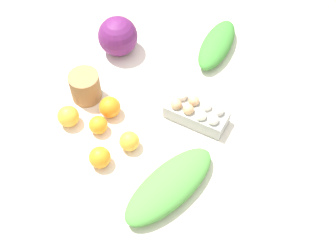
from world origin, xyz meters
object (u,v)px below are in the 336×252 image
object	(u,v)px
orange_1	(98,125)
orange_3	(129,141)
egg_carton	(197,112)
greens_bunch_kale	(217,45)
orange_0	(110,107)
greens_bunch_scallion	(169,186)
orange_4	(100,157)
paper_bag	(85,86)
cabbage_purple	(118,36)
orange_2	(68,116)

from	to	relation	value
orange_1	orange_3	xyz separation A→B (m)	(0.08, 0.11, 0.00)
egg_carton	greens_bunch_kale	bearing A→B (deg)	102.45
orange_0	greens_bunch_scallion	bearing A→B (deg)	29.08
orange_3	orange_4	xyz separation A→B (m)	(0.06, -0.10, 0.00)
egg_carton	greens_bunch_kale	distance (m)	0.36
egg_carton	paper_bag	bearing A→B (deg)	-167.13
egg_carton	orange_3	size ratio (longest dim) A/B	3.43
cabbage_purple	orange_4	distance (m)	0.54
greens_bunch_scallion	orange_1	bearing A→B (deg)	-138.95
greens_bunch_scallion	orange_2	distance (m)	0.46
greens_bunch_kale	orange_0	size ratio (longest dim) A/B	3.70
greens_bunch_scallion	paper_bag	bearing A→B (deg)	-147.27
orange_1	orange_0	bearing A→B (deg)	148.86
greens_bunch_scallion	greens_bunch_kale	world-z (taller)	greens_bunch_kale
orange_4	greens_bunch_scallion	bearing A→B (deg)	60.63
egg_carton	orange_1	size ratio (longest dim) A/B	3.61
egg_carton	orange_4	world-z (taller)	egg_carton
paper_bag	greens_bunch_kale	size ratio (longest dim) A/B	0.39
greens_bunch_kale	orange_3	bearing A→B (deg)	-40.66
cabbage_purple	greens_bunch_kale	bearing A→B (deg)	84.45
cabbage_purple	orange_3	distance (m)	0.48
orange_1	orange_3	bearing A→B (deg)	53.39
paper_bag	orange_1	bearing A→B (deg)	15.27
egg_carton	greens_bunch_scallion	distance (m)	0.31
orange_3	orange_4	world-z (taller)	orange_4
egg_carton	orange_1	bearing A→B (deg)	-144.30
egg_carton	orange_0	size ratio (longest dim) A/B	3.09
greens_bunch_scallion	greens_bunch_kale	distance (m)	0.68
cabbage_purple	orange_1	world-z (taller)	cabbage_purple
greens_bunch_scallion	orange_2	bearing A→B (deg)	-132.49
egg_carton	paper_bag	size ratio (longest dim) A/B	2.14
orange_0	orange_3	world-z (taller)	orange_0
greens_bunch_kale	orange_4	xyz separation A→B (m)	(0.50, -0.48, 0.00)
paper_bag	greens_bunch_scallion	size ratio (longest dim) A/B	0.30
egg_carton	cabbage_purple	bearing A→B (deg)	158.64
orange_0	orange_4	xyz separation A→B (m)	(0.21, -0.04, -0.00)
paper_bag	orange_1	xyz separation A→B (m)	(0.17, 0.05, -0.02)
cabbage_purple	orange_0	size ratio (longest dim) A/B	2.01
orange_2	orange_4	xyz separation A→B (m)	(0.18, 0.11, -0.00)
cabbage_purple	orange_2	distance (m)	0.40
greens_bunch_kale	orange_2	world-z (taller)	orange_2
orange_3	orange_4	distance (m)	0.12
orange_0	orange_3	distance (m)	0.17
greens_bunch_scallion	orange_3	world-z (taller)	orange_3
cabbage_purple	orange_4	xyz separation A→B (m)	(0.54, -0.08, -0.04)
orange_0	orange_2	xyz separation A→B (m)	(0.03, -0.15, -0.00)
cabbage_purple	egg_carton	xyz separation A→B (m)	(0.38, 0.27, -0.04)
orange_0	orange_3	xyz separation A→B (m)	(0.15, 0.07, -0.00)
cabbage_purple	orange_4	world-z (taller)	cabbage_purple
orange_3	greens_bunch_scallion	bearing A→B (deg)	33.62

